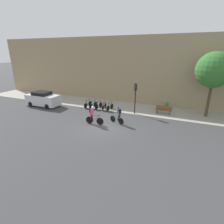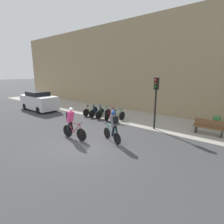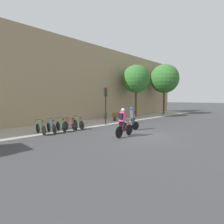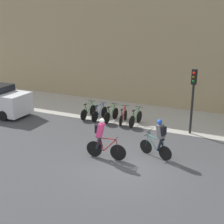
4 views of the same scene
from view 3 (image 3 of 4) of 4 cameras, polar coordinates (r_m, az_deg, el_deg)
The scene contains 15 objects.
ground at distance 11.69m, azimuth 8.35°, elevation -7.46°, with size 200.00×200.00×0.00m, color #3D3D3F.
kerb_strip at distance 16.51m, azimuth -11.04°, elevation -4.00°, with size 44.00×4.50×0.01m, color #A39E93.
building_facade at distance 18.59m, azimuth -15.79°, elevation 10.08°, with size 44.00×0.60×8.57m, color #9E8966.
cyclist_pink at distance 10.86m, azimuth 3.55°, elevation -3.27°, with size 1.81×0.47×1.80m.
cyclist_grey at distance 13.21m, azimuth 6.47°, elevation -1.92°, with size 1.59×0.63×1.76m.
parked_bike_0 at distance 12.70m, azimuth -22.25°, elevation -4.98°, with size 0.46×1.68×0.96m.
parked_bike_1 at distance 13.02m, azimuth -19.18°, elevation -4.68°, with size 0.46×1.67×0.96m.
parked_bike_2 at distance 13.37m, azimuth -16.28°, elevation -4.34°, with size 0.46×1.67×0.97m.
parked_bike_3 at distance 13.75m, azimuth -13.51°, elevation -4.13°, with size 0.46×1.62×0.94m.
parked_bike_4 at distance 14.16m, azimuth -10.93°, elevation -3.76°, with size 0.46×1.65×0.97m.
traffic_light_pole at distance 15.96m, azimuth -2.09°, elevation 4.24°, with size 0.26×0.30×3.37m.
bench at distance 19.02m, azimuth 2.19°, elevation -1.39°, with size 1.74×0.44×0.89m.
street_tree_0 at distance 23.00m, azimuth 7.88°, elevation 10.62°, with size 3.56×3.56×6.70m.
street_tree_1 at distance 28.23m, azimuth 16.75°, elevation 10.35°, with size 4.34×4.34×7.59m.
potted_plant at distance 20.59m, azimuth -2.16°, elevation -1.05°, with size 0.48×0.48×0.78m.
Camera 3 is at (-9.29, -6.69, 2.40)m, focal length 28.00 mm.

